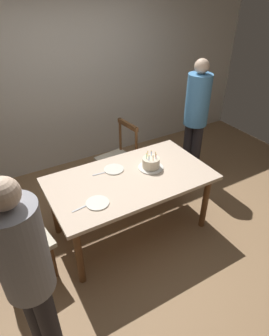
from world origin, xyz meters
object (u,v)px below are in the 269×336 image
at_px(dining_table, 130,184).
at_px(person_celebrant, 27,272).
at_px(person_guest, 196,114).
at_px(chair_upholstered, 13,240).
at_px(birthday_cake, 151,163).
at_px(plate_near_celebrant, 98,203).
at_px(chair_spindle_back, 118,159).
at_px(plate_far_side, 114,169).

bearing_deg(dining_table, person_celebrant, -145.41).
bearing_deg(person_guest, chair_upholstered, -165.98).
xyz_separation_m(birthday_cake, person_celebrant, (-1.50, -0.88, 0.15)).
relative_size(plate_near_celebrant, person_guest, 0.13).
relative_size(plate_near_celebrant, person_celebrant, 0.13).
xyz_separation_m(birthday_cake, chair_upholstered, (-1.54, -0.11, -0.27)).
distance_m(birthday_cake, person_celebrant, 1.75).
relative_size(birthday_cake, chair_spindle_back, 0.29).
height_order(dining_table, chair_spindle_back, chair_spindle_back).
xyz_separation_m(plate_near_celebrant, chair_upholstered, (-0.78, 0.15, -0.22)).
xyz_separation_m(dining_table, birthday_cake, (0.28, 0.04, 0.14)).
xyz_separation_m(chair_spindle_back, person_guest, (1.09, -0.23, 0.51)).
bearing_deg(plate_near_celebrant, chair_upholstered, 169.40).
height_order(plate_near_celebrant, plate_far_side, same).
height_order(dining_table, person_guest, person_guest).
distance_m(chair_spindle_back, person_celebrant, 2.27).
distance_m(plate_far_side, chair_spindle_back, 0.74).
bearing_deg(dining_table, person_guest, 23.17).
bearing_deg(plate_far_side, chair_spindle_back, 59.35).
bearing_deg(chair_upholstered, person_celebrant, -87.50).
bearing_deg(plate_far_side, chair_upholstered, -166.11).
relative_size(dining_table, chair_upholstered, 1.82).
distance_m(chair_upholstered, person_celebrant, 0.88).
bearing_deg(birthday_cake, chair_upholstered, -175.73).
height_order(birthday_cake, person_guest, person_guest).
xyz_separation_m(plate_near_celebrant, person_guest, (1.83, 0.80, 0.22)).
distance_m(birthday_cake, plate_near_celebrant, 0.81).
distance_m(birthday_cake, person_guest, 1.21).
bearing_deg(dining_table, plate_near_celebrant, -155.49).
xyz_separation_m(chair_spindle_back, person_celebrant, (-1.48, -1.65, 0.49)).
relative_size(plate_near_celebrant, chair_upholstered, 0.23).
distance_m(dining_table, birthday_cake, 0.32).
height_order(person_celebrant, person_guest, person_guest).
bearing_deg(chair_upholstered, dining_table, 3.26).
distance_m(birthday_cake, plate_far_side, 0.41).
xyz_separation_m(plate_far_side, person_celebrant, (-1.13, -1.06, 0.20)).
relative_size(dining_table, plate_far_side, 7.87).
height_order(chair_spindle_back, person_guest, person_guest).
relative_size(plate_near_celebrant, chair_spindle_back, 0.23).
height_order(dining_table, person_celebrant, person_celebrant).
distance_m(plate_near_celebrant, person_guest, 2.01).
distance_m(plate_far_side, chair_upholstered, 1.22).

